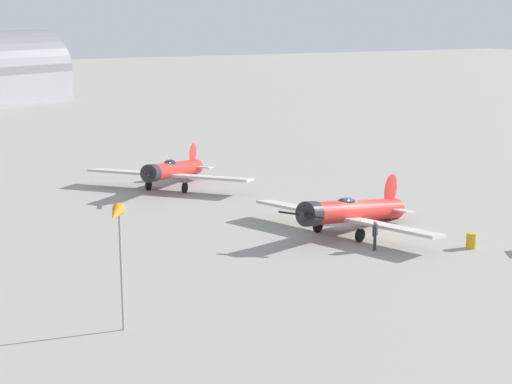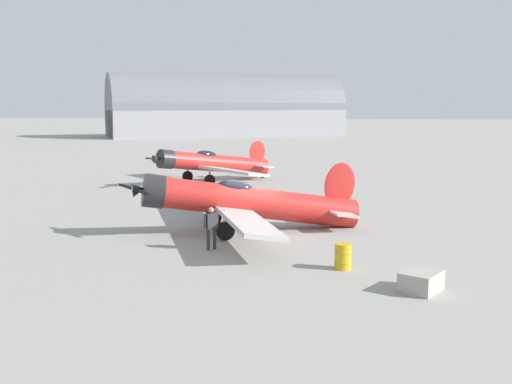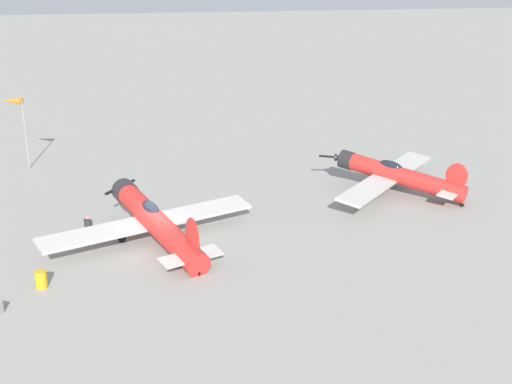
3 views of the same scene
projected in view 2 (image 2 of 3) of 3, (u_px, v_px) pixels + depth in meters
The scene contains 7 objects.
ground_plane at pixel (256, 231), 28.74m from camera, with size 400.00×400.00×0.00m, color gray.
airplane_foreground at pixel (245, 202), 28.44m from camera, with size 12.82×10.85×3.23m.
airplane_mid_apron at pixel (211, 163), 45.86m from camera, with size 10.67×10.53×3.05m.
ground_crew_mechanic at pixel (211, 224), 24.94m from camera, with size 0.49×0.51×1.72m.
equipment_crate at pixel (421, 281), 19.50m from camera, with size 1.66×1.55×0.63m.
fuel_drum at pixel (343, 256), 22.09m from camera, with size 0.62×0.62×0.91m.
distant_hangar at pixel (226, 113), 111.10m from camera, with size 29.51×42.15×12.61m.
Camera 2 is at (27.96, 3.71, 5.82)m, focal length 44.11 mm.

